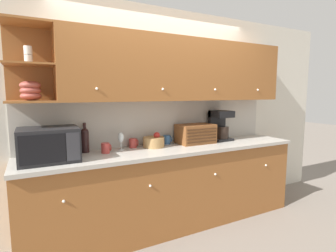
{
  "coord_description": "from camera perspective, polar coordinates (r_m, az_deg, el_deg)",
  "views": [
    {
      "loc": [
        -1.42,
        -2.92,
        1.58
      ],
      "look_at": [
        0.0,
        -0.21,
        1.19
      ],
      "focal_mm": 28.0,
      "sensor_mm": 36.0,
      "label": 1
    }
  ],
  "objects": [
    {
      "name": "wall_back",
      "position": [
        3.29,
        -1.93,
        2.32
      ],
      "size": [
        5.65,
        0.06,
        2.6
      ],
      "color": "beige",
      "rests_on": "ground_plane"
    },
    {
      "name": "fruit_basket",
      "position": [
        3.08,
        -3.08,
        -3.44
      ],
      "size": [
        0.25,
        0.25,
        0.18
      ],
      "color": "#A87F4C",
      "rests_on": "counter_unit"
    },
    {
      "name": "wine_glass",
      "position": [
        2.95,
        -10.23,
        -2.61
      ],
      "size": [
        0.07,
        0.07,
        0.2
      ],
      "color": "silver",
      "rests_on": "counter_unit"
    },
    {
      "name": "mug_patterned_third",
      "position": [
        3.27,
        -0.17,
        -2.97
      ],
      "size": [
        0.1,
        0.09,
        0.11
      ],
      "color": "#38669E",
      "rests_on": "counter_unit"
    },
    {
      "name": "upper_cabinets",
      "position": [
        3.18,
        2.38,
        12.07
      ],
      "size": [
        3.25,
        0.38,
        0.72
      ],
      "color": "#935628",
      "rests_on": "backsplash_panel"
    },
    {
      "name": "bread_box",
      "position": [
        3.32,
        6.0,
        -1.7
      ],
      "size": [
        0.46,
        0.29,
        0.24
      ],
      "color": "brown",
      "rests_on": "counter_unit"
    },
    {
      "name": "wine_bottle",
      "position": [
        2.93,
        -17.64,
        -2.71
      ],
      "size": [
        0.08,
        0.08,
        0.32
      ],
      "color": "black",
      "rests_on": "counter_unit"
    },
    {
      "name": "mug",
      "position": [
        2.84,
        -13.39,
        -4.69
      ],
      "size": [
        0.1,
        0.09,
        0.11
      ],
      "color": "#B73D38",
      "rests_on": "counter_unit"
    },
    {
      "name": "coffee_maker",
      "position": [
        3.59,
        11.28,
        0.17
      ],
      "size": [
        0.26,
        0.24,
        0.4
      ],
      "color": "black",
      "rests_on": "counter_unit"
    },
    {
      "name": "mug_blue_second",
      "position": [
        3.08,
        -7.59,
        -3.68
      ],
      "size": [
        0.1,
        0.09,
        0.11
      ],
      "color": "#B73D38",
      "rests_on": "counter_unit"
    },
    {
      "name": "backsplash_panel",
      "position": [
        3.27,
        -1.65,
        0.86
      ],
      "size": [
        3.25,
        0.01,
        0.54
      ],
      "color": "#B7B2A8",
      "rests_on": "counter_unit"
    },
    {
      "name": "ground_plane",
      "position": [
        3.61,
        -1.62,
        -18.72
      ],
      "size": [
        24.0,
        24.0,
        0.0
      ],
      "primitive_type": "plane",
      "color": "slate"
    },
    {
      "name": "microwave",
      "position": [
        2.67,
        -24.52,
        -3.69
      ],
      "size": [
        0.52,
        0.42,
        0.31
      ],
      "color": "black",
      "rests_on": "counter_unit"
    },
    {
      "name": "counter_unit",
      "position": [
        3.18,
        0.77,
        -13.1
      ],
      "size": [
        3.27,
        0.63,
        0.95
      ],
      "color": "#935628",
      "rests_on": "ground_plane"
    }
  ]
}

